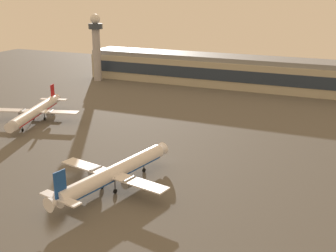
{
  "coord_description": "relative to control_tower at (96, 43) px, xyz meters",
  "views": [
    {
      "loc": [
        72.5,
        -91.75,
        51.08
      ],
      "look_at": [
        12.74,
        42.98,
        4.0
      ],
      "focal_mm": 45.91,
      "sensor_mm": 36.0,
      "label": 1
    }
  ],
  "objects": [
    {
      "name": "ground_plane",
      "position": [
        65.71,
        -118.52,
        -21.92
      ],
      "size": [
        416.0,
        416.0,
        0.0
      ],
      "primitive_type": "plane",
      "color": "#56544F"
    },
    {
      "name": "terminal_building",
      "position": [
        81.05,
        17.15,
        -13.83
      ],
      "size": [
        178.19,
        22.4,
        16.4
      ],
      "color": "#B2AD99",
      "rests_on": "ground"
    },
    {
      "name": "control_tower",
      "position": [
        0.0,
        0.0,
        0.0
      ],
      "size": [
        8.0,
        8.0,
        37.92
      ],
      "color": "#A8A8B2",
      "rests_on": "ground"
    },
    {
      "name": "airplane_mid_apron",
      "position": [
        82.37,
        -120.25,
        -17.59
      ],
      "size": [
        34.76,
        44.41,
        11.46
      ],
      "rotation": [
        0.0,
        0.0,
        -0.2
      ],
      "color": "white",
      "rests_on": "ground"
    },
    {
      "name": "airplane_terminal_side",
      "position": [
        22.42,
        -80.06,
        -17.61
      ],
      "size": [
        34.26,
        43.62,
        11.41
      ],
      "rotation": [
        0.0,
        0.0,
        3.43
      ],
      "color": "white",
      "rests_on": "ground"
    }
  ]
}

